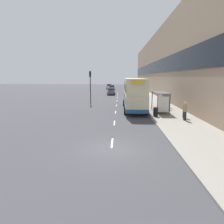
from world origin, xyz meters
TOP-DOWN VIEW (x-y plane):
  - ground_plane at (0.00, 0.00)m, footprint 220.00×220.00m
  - pavement at (6.50, 38.50)m, footprint 5.00×93.00m
  - terrace_facade at (10.49, 38.50)m, footprint 3.10×93.00m
  - lane_mark_0 at (0.00, 1.26)m, footprint 0.12×2.00m
  - lane_mark_1 at (0.00, 7.34)m, footprint 0.12×2.00m
  - lane_mark_2 at (0.00, 13.42)m, footprint 0.12×2.00m
  - lane_mark_3 at (0.00, 19.50)m, footprint 0.12×2.00m
  - lane_mark_4 at (0.00, 25.58)m, footprint 0.12×2.00m
  - lane_mark_5 at (0.00, 31.66)m, footprint 0.12×2.00m
  - lane_mark_6 at (0.00, 37.73)m, footprint 0.12×2.00m
  - lane_mark_7 at (0.00, 43.81)m, footprint 0.12×2.00m
  - lane_mark_8 at (0.00, 49.89)m, footprint 0.12×2.00m
  - bus_shelter at (5.77, 12.64)m, footprint 1.60×4.20m
  - double_decker_bus_near at (2.47, 15.30)m, footprint 2.85×11.13m
  - car_0 at (-1.61, 38.55)m, footprint 1.93×4.37m
  - car_1 at (-3.38, 61.93)m, footprint 1.98×4.37m
  - car_2 at (-2.09, 54.58)m, footprint 1.98×4.46m
  - pedestrian_at_shelter at (4.44, 17.43)m, footprint 0.34×0.34m
  - pedestrian_1 at (7.19, 8.25)m, footprint 0.37×0.37m
  - pedestrian_2 at (7.06, 15.08)m, footprint 0.33×0.33m
  - pedestrian_3 at (7.51, 9.52)m, footprint 0.36×0.36m
  - pedestrian_4 at (7.57, 16.71)m, footprint 0.34×0.34m
  - litter_bin at (4.55, 10.12)m, footprint 0.55×0.55m
  - traffic_light_far_kerb at (-4.40, 21.41)m, footprint 0.30×0.32m

SIDE VIEW (x-z plane):
  - ground_plane at x=0.00m, z-range 0.00..0.00m
  - lane_mark_0 at x=0.00m, z-range 0.00..0.01m
  - lane_mark_1 at x=0.00m, z-range 0.00..0.01m
  - lane_mark_2 at x=0.00m, z-range 0.00..0.01m
  - lane_mark_3 at x=0.00m, z-range 0.00..0.01m
  - lane_mark_4 at x=0.00m, z-range 0.00..0.01m
  - lane_mark_5 at x=0.00m, z-range 0.00..0.01m
  - lane_mark_6 at x=0.00m, z-range 0.00..0.01m
  - lane_mark_7 at x=0.00m, z-range 0.00..0.01m
  - lane_mark_8 at x=0.00m, z-range 0.00..0.01m
  - pavement at x=6.50m, z-range 0.00..0.14m
  - litter_bin at x=4.55m, z-range 0.14..1.19m
  - car_0 at x=-1.61m, z-range -0.01..1.70m
  - car_2 at x=-2.09m, z-range -0.01..1.77m
  - car_1 at x=-3.38m, z-range -0.02..1.83m
  - pedestrian_2 at x=7.06m, z-range 0.16..1.82m
  - pedestrian_at_shelter at x=4.44m, z-range 0.16..1.87m
  - pedestrian_4 at x=7.57m, z-range 0.16..1.87m
  - pedestrian_3 at x=7.51m, z-range 0.16..1.99m
  - pedestrian_1 at x=7.19m, z-range 0.16..2.02m
  - bus_shelter at x=5.77m, z-range 0.64..3.12m
  - double_decker_bus_near at x=2.47m, z-range 0.14..4.44m
  - traffic_light_far_kerb at x=-4.40m, z-range 0.92..6.40m
  - terrace_facade at x=10.49m, z-range -0.01..14.91m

